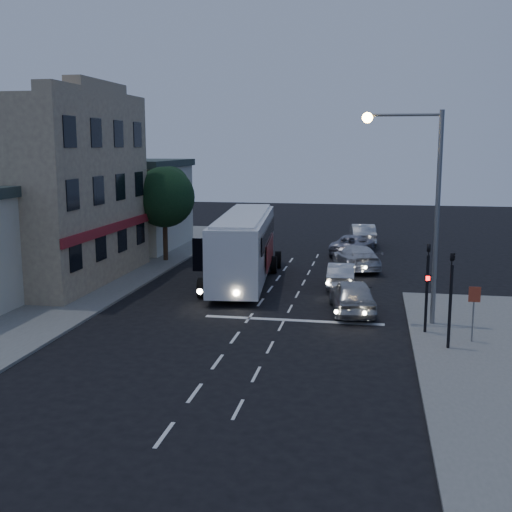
% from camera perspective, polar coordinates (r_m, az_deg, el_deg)
% --- Properties ---
extents(ground, '(120.00, 120.00, 0.00)m').
position_cam_1_polar(ground, '(27.12, -1.43, -6.65)').
color(ground, black).
extents(sidewalk_far, '(12.00, 50.00, 0.12)m').
position_cam_1_polar(sidewalk_far, '(38.90, -18.01, -1.98)').
color(sidewalk_far, slate).
rests_on(sidewalk_far, ground).
extents(road_markings, '(8.00, 30.55, 0.01)m').
position_cam_1_polar(road_markings, '(30.04, 2.28, -5.00)').
color(road_markings, silver).
rests_on(road_markings, ground).
extents(tour_bus, '(3.84, 12.83, 3.88)m').
position_cam_1_polar(tour_bus, '(36.40, -1.07, 0.98)').
color(tour_bus, white).
rests_on(tour_bus, ground).
extents(car_suv, '(2.53, 4.93, 1.61)m').
position_cam_1_polar(car_suv, '(30.06, 8.56, -3.53)').
color(car_suv, '#AEAEAE').
rests_on(car_suv, ground).
extents(car_sedan_a, '(1.51, 4.15, 1.36)m').
position_cam_1_polar(car_sedan_a, '(35.44, 7.59, -1.67)').
color(car_sedan_a, '#B8B8B8').
rests_on(car_sedan_a, ground).
extents(car_sedan_b, '(3.56, 5.62, 1.52)m').
position_cam_1_polar(car_sedan_b, '(40.66, 8.91, -0.11)').
color(car_sedan_b, silver).
rests_on(car_sedan_b, ground).
extents(car_sedan_c, '(3.35, 5.55, 1.44)m').
position_cam_1_polar(car_sedan_c, '(46.01, 8.62, 1.00)').
color(car_sedan_c, '#8F8E9C').
rests_on(car_sedan_c, ground).
extents(car_extra, '(2.23, 5.20, 1.67)m').
position_cam_1_polar(car_extra, '(50.59, 9.46, 1.90)').
color(car_extra, '#B8B8B8').
rests_on(car_extra, ground).
extents(traffic_signal_main, '(0.25, 0.35, 4.10)m').
position_cam_1_polar(traffic_signal_main, '(26.85, 15.00, -1.83)').
color(traffic_signal_main, black).
rests_on(traffic_signal_main, sidewalk_near).
extents(traffic_signal_side, '(0.18, 0.15, 4.10)m').
position_cam_1_polar(traffic_signal_side, '(25.00, 16.95, -2.78)').
color(traffic_signal_side, black).
rests_on(traffic_signal_side, sidewalk_near).
extents(regulatory_sign, '(0.45, 0.12, 2.20)m').
position_cam_1_polar(regulatory_sign, '(26.24, 18.80, -4.14)').
color(regulatory_sign, slate).
rests_on(regulatory_sign, sidewalk_near).
extents(streetlight, '(3.32, 0.44, 9.00)m').
position_cam_1_polar(streetlight, '(27.80, 14.54, 5.48)').
color(streetlight, slate).
rests_on(streetlight, sidewalk_near).
extents(main_building, '(10.12, 12.00, 11.00)m').
position_cam_1_polar(main_building, '(38.70, -19.67, 5.51)').
color(main_building, '#86705B').
rests_on(main_building, sidewalk_far).
extents(low_building_north, '(9.40, 9.40, 6.50)m').
position_cam_1_polar(low_building_north, '(49.39, -12.15, 4.61)').
color(low_building_north, beige).
rests_on(low_building_north, sidewalk_far).
extents(street_tree, '(4.00, 4.00, 6.20)m').
position_cam_1_polar(street_tree, '(42.80, -8.16, 5.45)').
color(street_tree, black).
rests_on(street_tree, sidewalk_far).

